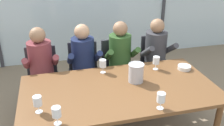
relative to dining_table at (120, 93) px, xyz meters
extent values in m
plane|color=#847056|center=(0.00, 1.00, -0.66)|extent=(14.00, 14.00, 0.00)
cube|color=brown|center=(0.00, 0.00, 0.04)|extent=(2.18, 1.14, 0.04)
cylinder|color=brown|center=(-0.99, 0.47, -0.32)|extent=(0.07, 0.07, 0.68)
cylinder|color=brown|center=(0.99, 0.47, -0.32)|extent=(0.07, 0.07, 0.68)
cube|color=#232328|center=(-0.86, 0.87, -0.19)|extent=(0.45, 0.45, 0.03)
cube|color=#232328|center=(-0.86, 1.07, 0.03)|extent=(0.42, 0.05, 0.42)
cylinder|color=#232328|center=(-1.06, 0.68, -0.43)|extent=(0.04, 0.04, 0.45)
cylinder|color=#232328|center=(-0.68, 0.67, -0.43)|extent=(0.04, 0.04, 0.45)
cylinder|color=#232328|center=(-1.05, 1.06, -0.43)|extent=(0.04, 0.04, 0.45)
cylinder|color=#232328|center=(-0.67, 1.05, -0.43)|extent=(0.04, 0.04, 0.45)
cube|color=#232328|center=(-0.28, 0.90, -0.19)|extent=(0.48, 0.48, 0.03)
cube|color=#232328|center=(-0.26, 1.09, 0.03)|extent=(0.42, 0.08, 0.42)
cylinder|color=#232328|center=(-0.49, 0.73, -0.43)|extent=(0.04, 0.04, 0.45)
cylinder|color=#232328|center=(-0.11, 0.69, -0.43)|extent=(0.04, 0.04, 0.45)
cylinder|color=#232328|center=(-0.45, 1.10, -0.43)|extent=(0.04, 0.04, 0.45)
cylinder|color=#232328|center=(-0.07, 1.07, -0.43)|extent=(0.04, 0.04, 0.45)
cube|color=#232328|center=(0.24, 0.90, -0.19)|extent=(0.46, 0.46, 0.03)
cube|color=#232328|center=(0.23, 1.10, 0.03)|extent=(0.42, 0.06, 0.42)
cylinder|color=#232328|center=(0.07, 0.70, -0.43)|extent=(0.04, 0.04, 0.45)
cylinder|color=#232328|center=(0.44, 0.72, -0.43)|extent=(0.04, 0.04, 0.45)
cylinder|color=#232328|center=(0.04, 1.08, -0.43)|extent=(0.04, 0.04, 0.45)
cylinder|color=#232328|center=(0.42, 1.10, -0.43)|extent=(0.04, 0.04, 0.45)
cube|color=#232328|center=(0.87, 0.91, -0.19)|extent=(0.46, 0.46, 0.03)
cube|color=#232328|center=(0.88, 1.11, 0.03)|extent=(0.42, 0.06, 0.42)
cylinder|color=#232328|center=(0.67, 0.74, -0.43)|extent=(0.04, 0.04, 0.45)
cylinder|color=#232328|center=(1.05, 0.71, -0.43)|extent=(0.04, 0.04, 0.45)
cylinder|color=#232328|center=(0.69, 1.11, -0.43)|extent=(0.04, 0.04, 0.45)
cylinder|color=#232328|center=(1.07, 1.09, -0.43)|extent=(0.04, 0.04, 0.45)
cylinder|color=brown|center=(-0.86, 0.92, 0.10)|extent=(0.33, 0.33, 0.52)
sphere|color=#936B4C|center=(-0.86, 0.92, 0.45)|extent=(0.21, 0.21, 0.21)
cube|color=#47423D|center=(-0.94, 0.71, -0.16)|extent=(0.15, 0.41, 0.13)
cube|color=#47423D|center=(-0.76, 0.72, -0.16)|extent=(0.15, 0.41, 0.13)
cylinder|color=#47423D|center=(-0.93, 0.51, -0.42)|extent=(0.10, 0.10, 0.48)
cylinder|color=#47423D|center=(-0.75, 0.52, -0.42)|extent=(0.10, 0.10, 0.48)
cylinder|color=brown|center=(-1.04, 0.79, 0.13)|extent=(0.09, 0.33, 0.26)
cylinder|color=brown|center=(-0.66, 0.81, 0.13)|extent=(0.09, 0.33, 0.26)
cylinder|color=#192347|center=(-0.28, 0.92, 0.10)|extent=(0.32, 0.32, 0.52)
sphere|color=tan|center=(-0.28, 0.92, 0.45)|extent=(0.21, 0.21, 0.21)
cube|color=#47423D|center=(-0.36, 0.72, -0.16)|extent=(0.13, 0.40, 0.13)
cube|color=#47423D|center=(-0.18, 0.72, -0.16)|extent=(0.13, 0.40, 0.13)
cylinder|color=#47423D|center=(-0.36, 0.52, -0.42)|extent=(0.10, 0.10, 0.48)
cylinder|color=#47423D|center=(-0.18, 0.52, -0.42)|extent=(0.10, 0.10, 0.48)
cylinder|color=#192347|center=(-0.47, 0.80, 0.13)|extent=(0.08, 0.32, 0.26)
cylinder|color=#192347|center=(-0.09, 0.80, 0.13)|extent=(0.08, 0.32, 0.26)
cylinder|color=#2D5123|center=(0.26, 0.92, 0.10)|extent=(0.33, 0.33, 0.52)
sphere|color=#936B4C|center=(0.26, 0.92, 0.45)|extent=(0.21, 0.21, 0.21)
cube|color=#47423D|center=(0.17, 0.72, -0.16)|extent=(0.14, 0.40, 0.13)
cube|color=#47423D|center=(0.35, 0.71, -0.16)|extent=(0.14, 0.40, 0.13)
cylinder|color=#47423D|center=(0.16, 0.52, -0.42)|extent=(0.10, 0.10, 0.48)
cylinder|color=#47423D|center=(0.34, 0.51, -0.42)|extent=(0.10, 0.10, 0.48)
cylinder|color=#2D5123|center=(0.07, 0.80, 0.13)|extent=(0.09, 0.33, 0.26)
cylinder|color=#2D5123|center=(0.45, 0.79, 0.13)|extent=(0.09, 0.33, 0.26)
cylinder|color=#38383D|center=(0.82, 0.92, 0.10)|extent=(0.34, 0.34, 0.52)
sphere|color=#936B4C|center=(0.82, 0.92, 0.45)|extent=(0.21, 0.21, 0.21)
cube|color=#47423D|center=(0.74, 0.71, -0.16)|extent=(0.15, 0.41, 0.13)
cube|color=#47423D|center=(0.92, 0.72, -0.16)|extent=(0.15, 0.41, 0.13)
cylinder|color=#47423D|center=(0.75, 0.51, -0.42)|extent=(0.10, 0.10, 0.48)
cylinder|color=#47423D|center=(0.93, 0.52, -0.42)|extent=(0.10, 0.10, 0.48)
cylinder|color=#38383D|center=(0.64, 0.79, 0.13)|extent=(0.10, 0.33, 0.26)
cylinder|color=#38383D|center=(1.02, 0.81, 0.13)|extent=(0.10, 0.33, 0.26)
cylinder|color=#B7B7BC|center=(0.23, 0.10, 0.17)|extent=(0.18, 0.18, 0.22)
torus|color=silver|center=(0.23, 0.10, 0.28)|extent=(0.18, 0.18, 0.01)
cylinder|color=silver|center=(0.94, 0.25, 0.09)|extent=(0.17, 0.17, 0.05)
cylinder|color=silver|center=(-0.71, -0.47, 0.06)|extent=(0.07, 0.07, 0.00)
cylinder|color=silver|center=(-0.71, -0.47, 0.10)|extent=(0.01, 0.01, 0.07)
cylinder|color=silver|center=(-0.71, -0.47, 0.19)|extent=(0.08, 0.08, 0.09)
cylinder|color=silver|center=(-0.88, -0.24, 0.06)|extent=(0.07, 0.07, 0.00)
cylinder|color=silver|center=(-0.88, -0.24, 0.10)|extent=(0.01, 0.01, 0.07)
cylinder|color=silver|center=(-0.88, -0.24, 0.19)|extent=(0.08, 0.08, 0.09)
cylinder|color=maroon|center=(-0.88, -0.24, 0.16)|extent=(0.07, 0.07, 0.04)
cylinder|color=silver|center=(-0.10, 0.42, 0.06)|extent=(0.07, 0.07, 0.00)
cylinder|color=silver|center=(-0.10, 0.42, 0.10)|extent=(0.01, 0.01, 0.07)
cylinder|color=silver|center=(-0.10, 0.42, 0.19)|extent=(0.08, 0.08, 0.09)
cylinder|color=maroon|center=(-0.10, 0.42, 0.16)|extent=(0.07, 0.07, 0.04)
cylinder|color=silver|center=(0.28, -0.48, 0.06)|extent=(0.07, 0.07, 0.00)
cylinder|color=silver|center=(0.28, -0.48, 0.10)|extent=(0.01, 0.01, 0.07)
cylinder|color=silver|center=(0.28, -0.48, 0.19)|extent=(0.08, 0.08, 0.09)
cylinder|color=#560C1E|center=(0.28, -0.48, 0.16)|extent=(0.07, 0.07, 0.04)
cylinder|color=silver|center=(0.58, 0.34, 0.06)|extent=(0.07, 0.07, 0.00)
cylinder|color=silver|center=(0.58, 0.34, 0.10)|extent=(0.01, 0.01, 0.07)
cylinder|color=silver|center=(0.58, 0.34, 0.19)|extent=(0.08, 0.08, 0.09)
cylinder|color=#E0D184|center=(0.58, 0.34, 0.16)|extent=(0.07, 0.07, 0.04)
camera|label=1|loc=(-0.69, -2.37, 1.53)|focal=40.78mm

